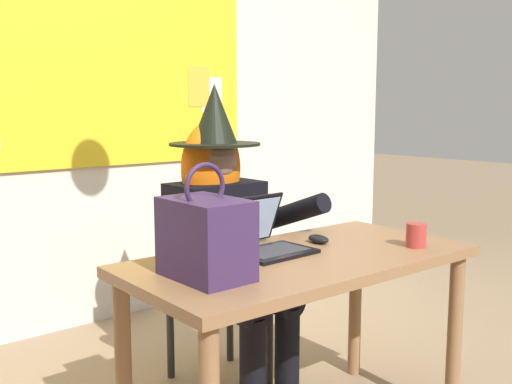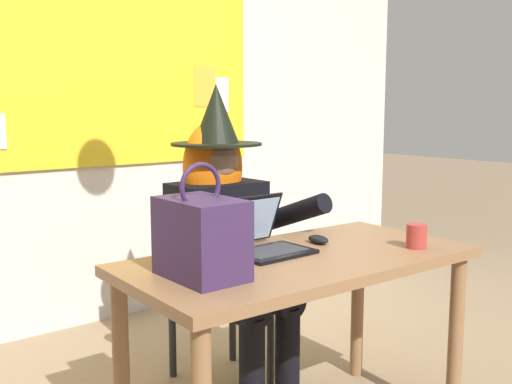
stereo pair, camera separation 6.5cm
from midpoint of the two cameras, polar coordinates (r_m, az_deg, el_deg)
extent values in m
cube|color=silver|center=(3.63, -18.39, 10.87)|extent=(5.51, 0.10, 2.99)
cube|color=yellow|center=(3.58, -18.05, 11.81)|extent=(2.40, 0.02, 1.20)
cube|color=#F4E0C6|center=(4.03, -4.91, 9.27)|extent=(0.19, 0.02, 0.23)
cube|color=gold|center=(3.98, -5.98, 10.01)|extent=(0.17, 0.00, 0.26)
cube|color=#8E6642|center=(2.26, 3.63, -6.54)|extent=(1.36, 0.71, 0.04)
cylinder|color=#8E6642|center=(2.65, 17.80, -13.13)|extent=(0.06, 0.06, 0.71)
cylinder|color=#8E6642|center=(2.28, -13.40, -16.59)|extent=(0.06, 0.06, 0.71)
cylinder|color=#8E6642|center=(2.96, 8.85, -10.54)|extent=(0.06, 0.06, 0.71)
cube|color=#2D3347|center=(2.83, -4.25, -10.01)|extent=(0.46, 0.46, 0.04)
cube|color=#2D3347|center=(2.93, -6.23, -4.46)|extent=(0.38, 0.07, 0.45)
cylinder|color=#262628|center=(2.86, 0.63, -14.42)|extent=(0.04, 0.04, 0.39)
cylinder|color=#262628|center=(2.70, -5.47, -15.96)|extent=(0.04, 0.04, 0.39)
cylinder|color=#262628|center=(3.13, -3.12, -12.45)|extent=(0.04, 0.04, 0.39)
cylinder|color=#262628|center=(2.97, -8.84, -13.66)|extent=(0.04, 0.04, 0.39)
cylinder|color=black|center=(2.71, 2.28, -15.35)|extent=(0.11, 0.11, 0.43)
cylinder|color=black|center=(2.59, -1.09, -16.52)|extent=(0.11, 0.11, 0.43)
cylinder|color=black|center=(2.74, -0.14, -9.55)|extent=(0.15, 0.42, 0.15)
cylinder|color=black|center=(2.62, -3.50, -10.40)|extent=(0.15, 0.42, 0.15)
cube|color=black|center=(2.78, -4.55, -4.40)|extent=(0.42, 0.26, 0.52)
cylinder|color=black|center=(2.74, 2.51, -2.12)|extent=(0.09, 0.46, 0.24)
cylinder|color=black|center=(2.43, -6.10, -3.49)|extent=(0.09, 0.46, 0.24)
sphere|color=#A37A60|center=(2.72, -4.64, 3.02)|extent=(0.20, 0.20, 0.20)
ellipsoid|color=orange|center=(2.75, -5.00, 2.23)|extent=(0.30, 0.22, 0.44)
cylinder|color=black|center=(2.71, -4.66, 4.60)|extent=(0.41, 0.41, 0.01)
cone|color=black|center=(2.71, -4.69, 7.46)|extent=(0.21, 0.21, 0.27)
cube|color=black|center=(2.26, 0.88, -5.80)|extent=(0.30, 0.22, 0.01)
cube|color=#333338|center=(2.26, 0.88, -5.60)|extent=(0.25, 0.16, 0.00)
cube|color=black|center=(2.34, -1.50, -2.67)|extent=(0.30, 0.09, 0.20)
cube|color=#99B7E0|center=(2.34, -1.36, -2.79)|extent=(0.26, 0.08, 0.17)
ellipsoid|color=black|center=(2.45, 5.25, -4.51)|extent=(0.07, 0.11, 0.03)
cube|color=#38234C|center=(1.94, -5.81, -4.47)|extent=(0.20, 0.30, 0.26)
torus|color=#38234C|center=(1.91, -5.88, 0.52)|extent=(0.16, 0.02, 0.16)
cylinder|color=#B23833|center=(2.44, 14.35, -4.03)|extent=(0.08, 0.08, 0.09)
camera|label=1|loc=(0.03, -90.76, -0.11)|focal=41.75mm
camera|label=2|loc=(0.03, 89.24, 0.11)|focal=41.75mm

